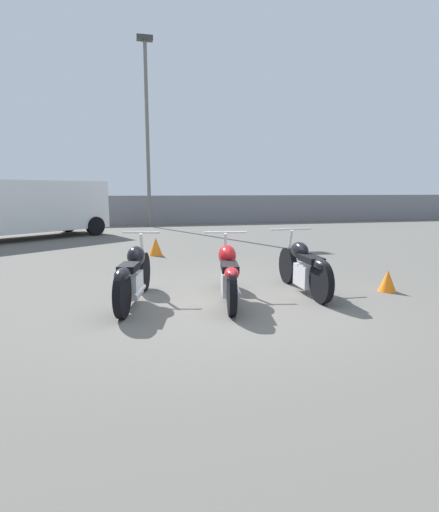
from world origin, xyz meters
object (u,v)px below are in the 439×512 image
at_px(traffic_cone_near, 156,247).
at_px(motorcycle_slot_2, 304,267).
at_px(light_pole_left, 147,119).
at_px(motorcycle_slot_0, 134,276).
at_px(parked_van, 27,206).
at_px(traffic_cone_far, 388,281).
at_px(motorcycle_slot_1, 228,273).

bearing_deg(traffic_cone_near, motorcycle_slot_2, -64.61).
distance_m(light_pole_left, motorcycle_slot_0, 13.68).
relative_size(motorcycle_slot_2, traffic_cone_near, 4.31).
bearing_deg(parked_van, light_pole_left, 92.11).
distance_m(motorcycle_slot_2, traffic_cone_near, 4.90).
height_order(light_pole_left, traffic_cone_far, light_pole_left).
bearing_deg(parked_van, motorcycle_slot_2, -3.90).
bearing_deg(traffic_cone_far, motorcycle_slot_0, 176.83).
distance_m(motorcycle_slot_0, motorcycle_slot_2, 2.75).
bearing_deg(traffic_cone_far, motorcycle_slot_2, 170.29).
bearing_deg(motorcycle_slot_1, motorcycle_slot_2, 17.39).
bearing_deg(traffic_cone_far, motorcycle_slot_1, 178.32).
bearing_deg(light_pole_left, parked_van, -140.17).
xyz_separation_m(light_pole_left, traffic_cone_far, (3.15, -13.14, -4.66)).
relative_size(motorcycle_slot_1, traffic_cone_near, 4.66).
height_order(light_pole_left, traffic_cone_near, light_pole_left).
height_order(motorcycle_slot_1, traffic_cone_near, motorcycle_slot_1).
height_order(motorcycle_slot_1, traffic_cone_far, motorcycle_slot_1).
relative_size(motorcycle_slot_0, motorcycle_slot_1, 0.96).
xyz_separation_m(parked_van, traffic_cone_far, (7.58, -9.45, -0.94)).
height_order(light_pole_left, motorcycle_slot_1, light_pole_left).
distance_m(parked_van, traffic_cone_near, 6.34).
relative_size(motorcycle_slot_1, motorcycle_slot_2, 1.08).
bearing_deg(light_pole_left, motorcycle_slot_2, -82.30).
distance_m(motorcycle_slot_0, parked_van, 9.85).
bearing_deg(parked_van, motorcycle_slot_0, -17.39).
height_order(motorcycle_slot_0, traffic_cone_near, motorcycle_slot_0).
relative_size(motorcycle_slot_2, traffic_cone_far, 5.53).
bearing_deg(traffic_cone_near, traffic_cone_far, -53.05).
xyz_separation_m(motorcycle_slot_1, traffic_cone_far, (2.74, -0.08, -0.25)).
xyz_separation_m(motorcycle_slot_1, motorcycle_slot_2, (1.34, 0.16, -0.01)).
xyz_separation_m(light_pole_left, motorcycle_slot_2, (1.74, -12.90, -4.41)).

